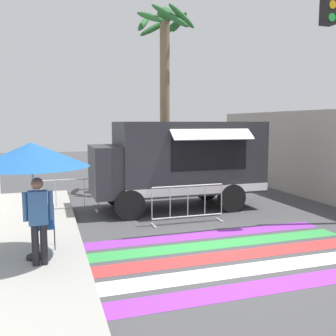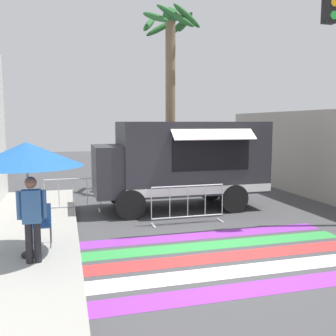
{
  "view_description": "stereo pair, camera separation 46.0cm",
  "coord_description": "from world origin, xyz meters",
  "px_view_note": "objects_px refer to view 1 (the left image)",
  "views": [
    {
      "loc": [
        -3.61,
        -6.79,
        2.77
      ],
      "look_at": [
        -0.49,
        2.85,
        1.54
      ],
      "focal_mm": 40.0,
      "sensor_mm": 36.0,
      "label": 1
    },
    {
      "loc": [
        -3.17,
        -6.92,
        2.77
      ],
      "look_at": [
        -0.49,
        2.85,
        1.54
      ],
      "focal_mm": 40.0,
      "sensor_mm": 36.0,
      "label": 2
    }
  ],
  "objects_px": {
    "folding_chair": "(44,222)",
    "barricade_side": "(70,197)",
    "patio_umbrella": "(32,155)",
    "barricade_front": "(188,204)",
    "food_truck": "(176,160)",
    "palm_tree": "(165,68)",
    "vendor_person": "(38,216)"
  },
  "relations": [
    {
      "from": "folding_chair",
      "to": "barricade_side",
      "type": "bearing_deg",
      "value": 77.96
    },
    {
      "from": "folding_chair",
      "to": "barricade_front",
      "type": "distance_m",
      "value": 3.98
    },
    {
      "from": "patio_umbrella",
      "to": "palm_tree",
      "type": "height_order",
      "value": "palm_tree"
    },
    {
      "from": "patio_umbrella",
      "to": "palm_tree",
      "type": "distance_m",
      "value": 8.84
    },
    {
      "from": "food_truck",
      "to": "patio_umbrella",
      "type": "xyz_separation_m",
      "value": [
        -4.2,
        -3.82,
        0.57
      ]
    },
    {
      "from": "food_truck",
      "to": "palm_tree",
      "type": "distance_m",
      "value": 4.55
    },
    {
      "from": "patio_umbrella",
      "to": "folding_chair",
      "type": "relative_size",
      "value": 2.55
    },
    {
      "from": "patio_umbrella",
      "to": "folding_chair",
      "type": "height_order",
      "value": "patio_umbrella"
    },
    {
      "from": "folding_chair",
      "to": "vendor_person",
      "type": "bearing_deg",
      "value": -95.08
    },
    {
      "from": "barricade_side",
      "to": "patio_umbrella",
      "type": "bearing_deg",
      "value": -102.14
    },
    {
      "from": "patio_umbrella",
      "to": "barricade_front",
      "type": "bearing_deg",
      "value": 27.27
    },
    {
      "from": "palm_tree",
      "to": "food_truck",
      "type": "bearing_deg",
      "value": -100.74
    },
    {
      "from": "folding_chair",
      "to": "barricade_side",
      "type": "height_order",
      "value": "barricade_side"
    },
    {
      "from": "folding_chair",
      "to": "barricade_front",
      "type": "xyz_separation_m",
      "value": [
        3.74,
        1.36,
        -0.16
      ]
    },
    {
      "from": "food_truck",
      "to": "patio_umbrella",
      "type": "distance_m",
      "value": 5.71
    },
    {
      "from": "food_truck",
      "to": "vendor_person",
      "type": "height_order",
      "value": "food_truck"
    },
    {
      "from": "barricade_front",
      "to": "vendor_person",
      "type": "bearing_deg",
      "value": -147.98
    },
    {
      "from": "folding_chair",
      "to": "palm_tree",
      "type": "xyz_separation_m",
      "value": [
        4.61,
        6.26,
        4.19
      ]
    },
    {
      "from": "barricade_front",
      "to": "food_truck",
      "type": "bearing_deg",
      "value": 80.99
    },
    {
      "from": "food_truck",
      "to": "folding_chair",
      "type": "height_order",
      "value": "food_truck"
    },
    {
      "from": "barricade_side",
      "to": "palm_tree",
      "type": "distance_m",
      "value": 6.45
    },
    {
      "from": "barricade_front",
      "to": "barricade_side",
      "type": "distance_m",
      "value": 3.71
    },
    {
      "from": "folding_chair",
      "to": "barricade_side",
      "type": "distance_m",
      "value": 3.61
    },
    {
      "from": "patio_umbrella",
      "to": "vendor_person",
      "type": "relative_size",
      "value": 1.38
    },
    {
      "from": "folding_chair",
      "to": "patio_umbrella",
      "type": "bearing_deg",
      "value": -104.86
    },
    {
      "from": "food_truck",
      "to": "folding_chair",
      "type": "distance_m",
      "value": 5.2
    },
    {
      "from": "patio_umbrella",
      "to": "barricade_front",
      "type": "relative_size",
      "value": 1.08
    },
    {
      "from": "vendor_person",
      "to": "patio_umbrella",
      "type": "bearing_deg",
      "value": 110.18
    },
    {
      "from": "food_truck",
      "to": "barricade_side",
      "type": "xyz_separation_m",
      "value": [
        -3.3,
        0.36,
        -1.07
      ]
    },
    {
      "from": "palm_tree",
      "to": "barricade_side",
      "type": "bearing_deg",
      "value": -144.85
    },
    {
      "from": "patio_umbrella",
      "to": "palm_tree",
      "type": "xyz_separation_m",
      "value": [
        4.78,
        6.92,
        2.71
      ]
    },
    {
      "from": "folding_chair",
      "to": "food_truck",
      "type": "bearing_deg",
      "value": 37.83
    }
  ]
}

